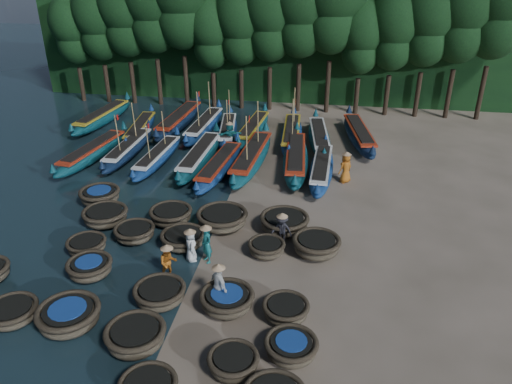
# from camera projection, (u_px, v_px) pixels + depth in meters

# --- Properties ---
(ground) EXTENTS (120.00, 120.00, 0.00)m
(ground) POSITION_uv_depth(u_px,v_px,m) (210.00, 238.00, 23.12)
(ground) COLOR gray
(ground) RESTS_ON ground
(foliage_wall) EXTENTS (40.00, 3.00, 10.00)m
(foliage_wall) POSITION_uv_depth(u_px,v_px,m) (274.00, 39.00, 41.57)
(foliage_wall) COLOR black
(foliage_wall) RESTS_ON ground
(coracle_5) EXTENTS (2.12, 2.12, 0.68)m
(coracle_5) POSITION_uv_depth(u_px,v_px,m) (12.00, 312.00, 17.93)
(coracle_5) COLOR brown
(coracle_5) RESTS_ON ground
(coracle_6) EXTENTS (2.33, 2.33, 0.83)m
(coracle_6) POSITION_uv_depth(u_px,v_px,m) (69.00, 316.00, 17.63)
(coracle_6) COLOR brown
(coracle_6) RESTS_ON ground
(coracle_7) EXTENTS (2.10, 2.10, 0.82)m
(coracle_7) POSITION_uv_depth(u_px,v_px,m) (136.00, 336.00, 16.74)
(coracle_7) COLOR brown
(coracle_7) RESTS_ON ground
(coracle_8) EXTENTS (1.92, 1.92, 0.67)m
(coracle_8) POSITION_uv_depth(u_px,v_px,m) (233.00, 362.00, 15.83)
(coracle_8) COLOR brown
(coracle_8) RESTS_ON ground
(coracle_9) EXTENTS (1.82, 1.82, 0.69)m
(coracle_9) POSITION_uv_depth(u_px,v_px,m) (291.00, 347.00, 16.38)
(coracle_9) COLOR brown
(coracle_9) RESTS_ON ground
(coracle_11) EXTENTS (2.23, 2.23, 0.74)m
(coracle_11) POSITION_uv_depth(u_px,v_px,m) (90.00, 267.00, 20.32)
(coracle_11) COLOR brown
(coracle_11) RESTS_ON ground
(coracle_12) EXTENTS (2.15, 2.15, 0.73)m
(coracle_12) POSITION_uv_depth(u_px,v_px,m) (160.00, 294.00, 18.84)
(coracle_12) COLOR brown
(coracle_12) RESTS_ON ground
(coracle_13) EXTENTS (2.22, 2.22, 0.75)m
(coracle_13) POSITION_uv_depth(u_px,v_px,m) (227.00, 300.00, 18.50)
(coracle_13) COLOR brown
(coracle_13) RESTS_ON ground
(coracle_14) EXTENTS (1.89, 1.89, 0.67)m
(coracle_14) POSITION_uv_depth(u_px,v_px,m) (286.00, 309.00, 18.08)
(coracle_14) COLOR brown
(coracle_14) RESTS_ON ground
(coracle_15) EXTENTS (2.07, 2.07, 0.64)m
(coracle_15) POSITION_uv_depth(u_px,v_px,m) (87.00, 245.00, 21.93)
(coracle_15) COLOR brown
(coracle_15) RESTS_ON ground
(coracle_16) EXTENTS (1.89, 1.89, 0.69)m
(coracle_16) POSITION_uv_depth(u_px,v_px,m) (135.00, 232.00, 22.83)
(coracle_16) COLOR brown
(coracle_16) RESTS_ON ground
(coracle_17) EXTENTS (2.49, 2.49, 0.70)m
(coracle_17) POSITION_uv_depth(u_px,v_px,m) (183.00, 239.00, 22.34)
(coracle_17) COLOR brown
(coracle_17) RESTS_ON ground
(coracle_18) EXTENTS (1.89, 1.89, 0.65)m
(coracle_18) POSITION_uv_depth(u_px,v_px,m) (267.00, 248.00, 21.73)
(coracle_18) COLOR brown
(coracle_18) RESTS_ON ground
(coracle_19) EXTENTS (2.54, 2.54, 0.83)m
(coracle_19) POSITION_uv_depth(u_px,v_px,m) (316.00, 245.00, 21.73)
(coracle_19) COLOR brown
(coracle_19) RESTS_ON ground
(coracle_20) EXTENTS (2.12, 2.12, 0.81)m
(coracle_20) POSITION_uv_depth(u_px,v_px,m) (100.00, 196.00, 25.95)
(coracle_20) COLOR brown
(coracle_20) RESTS_ON ground
(coracle_21) EXTENTS (2.63, 2.63, 0.77)m
(coracle_21) POSITION_uv_depth(u_px,v_px,m) (105.00, 216.00, 24.11)
(coracle_21) COLOR brown
(coracle_21) RESTS_ON ground
(coracle_22) EXTENTS (2.42, 2.42, 0.76)m
(coracle_22) POSITION_uv_depth(u_px,v_px,m) (171.00, 215.00, 24.20)
(coracle_22) COLOR brown
(coracle_22) RESTS_ON ground
(coracle_23) EXTENTS (2.78, 2.78, 0.83)m
(coracle_23) POSITION_uv_depth(u_px,v_px,m) (222.00, 218.00, 23.82)
(coracle_23) COLOR brown
(coracle_23) RESTS_ON ground
(coracle_24) EXTENTS (2.49, 2.49, 0.84)m
(coracle_24) POSITION_uv_depth(u_px,v_px,m) (284.00, 222.00, 23.46)
(coracle_24) COLOR brown
(coracle_24) RESTS_ON ground
(long_boat_1) EXTENTS (2.51, 7.87, 1.40)m
(long_boat_1) POSITION_uv_depth(u_px,v_px,m) (93.00, 152.00, 31.10)
(long_boat_1) COLOR #0D3F4D
(long_boat_1) RESTS_ON ground
(long_boat_2) EXTENTS (1.50, 7.62, 3.24)m
(long_boat_2) POSITION_uv_depth(u_px,v_px,m) (128.00, 149.00, 31.61)
(long_boat_2) COLOR #0E1C36
(long_boat_2) RESTS_ON ground
(long_boat_3) EXTENTS (1.71, 7.25, 3.08)m
(long_boat_3) POSITION_uv_depth(u_px,v_px,m) (158.00, 157.00, 30.55)
(long_boat_3) COLOR navy
(long_boat_3) RESTS_ON ground
(long_boat_4) EXTENTS (1.76, 8.26, 1.46)m
(long_boat_4) POSITION_uv_depth(u_px,v_px,m) (200.00, 156.00, 30.47)
(long_boat_4) COLOR #0D3F4D
(long_boat_4) RESTS_ON ground
(long_boat_5) EXTENTS (2.14, 7.71, 1.36)m
(long_boat_5) POSITION_uv_depth(u_px,v_px,m) (219.00, 166.00, 29.25)
(long_boat_5) COLOR navy
(long_boat_5) RESTS_ON ground
(long_boat_6) EXTENTS (2.14, 8.83, 3.76)m
(long_boat_6) POSITION_uv_depth(u_px,v_px,m) (251.00, 157.00, 30.17)
(long_boat_6) COLOR #0D3F4D
(long_boat_6) RESTS_ON ground
(long_boat_7) EXTENTS (2.06, 8.61, 1.52)m
(long_boat_7) POSITION_uv_depth(u_px,v_px,m) (296.00, 158.00, 30.08)
(long_boat_7) COLOR #0D3F4D
(long_boat_7) RESTS_ON ground
(long_boat_8) EXTENTS (1.53, 7.60, 1.34)m
(long_boat_8) POSITION_uv_depth(u_px,v_px,m) (321.00, 169.00, 28.91)
(long_boat_8) COLOR navy
(long_boat_8) RESTS_ON ground
(long_boat_9) EXTENTS (2.31, 8.21, 1.45)m
(long_boat_9) POSITION_uv_depth(u_px,v_px,m) (103.00, 117.00, 37.23)
(long_boat_9) COLOR #0D3F4D
(long_boat_9) RESTS_ON ground
(long_boat_10) EXTENTS (2.06, 7.31, 1.29)m
(long_boat_10) POSITION_uv_depth(u_px,v_px,m) (140.00, 129.00, 35.05)
(long_boat_10) COLOR navy
(long_boat_10) RESTS_ON ground
(long_boat_11) EXTENTS (2.14, 8.82, 1.55)m
(long_boat_11) POSITION_uv_depth(u_px,v_px,m) (179.00, 120.00, 36.43)
(long_boat_11) COLOR #0E1C36
(long_boat_11) RESTS_ON ground
(long_boat_12) EXTENTS (1.86, 8.08, 3.44)m
(long_boat_12) POSITION_uv_depth(u_px,v_px,m) (204.00, 126.00, 35.51)
(long_boat_12) COLOR navy
(long_boat_12) RESTS_ON ground
(long_boat_13) EXTENTS (2.29, 7.25, 3.11)m
(long_boat_13) POSITION_uv_depth(u_px,v_px,m) (228.00, 131.00, 34.72)
(long_boat_13) COLOR navy
(long_boat_13) RESTS_ON ground
(long_boat_14) EXTENTS (2.02, 7.68, 1.36)m
(long_boat_14) POSITION_uv_depth(u_px,v_px,m) (253.00, 129.00, 34.95)
(long_boat_14) COLOR #0D3F4D
(long_boat_14) RESTS_ON ground
(long_boat_15) EXTENTS (1.82, 8.20, 3.48)m
(long_boat_15) POSITION_uv_depth(u_px,v_px,m) (291.00, 134.00, 33.91)
(long_boat_15) COLOR navy
(long_boat_15) RESTS_ON ground
(long_boat_16) EXTENTS (2.26, 7.82, 1.39)m
(long_boat_16) POSITION_uv_depth(u_px,v_px,m) (319.00, 137.00, 33.44)
(long_boat_16) COLOR #0D3F4D
(long_boat_16) RESTS_ON ground
(long_boat_17) EXTENTS (2.80, 8.28, 1.48)m
(long_boat_17) POSITION_uv_depth(u_px,v_px,m) (359.00, 135.00, 33.79)
(long_boat_17) COLOR #0E1C36
(long_boat_17) RESTS_ON ground
(fisherman_0) EXTENTS (0.75, 0.86, 1.69)m
(fisherman_0) POSITION_uv_depth(u_px,v_px,m) (191.00, 244.00, 21.16)
(fisherman_0) COLOR silver
(fisherman_0) RESTS_ON ground
(fisherman_1) EXTENTS (0.72, 0.74, 1.92)m
(fisherman_1) POSITION_uv_depth(u_px,v_px,m) (207.00, 242.00, 21.03)
(fisherman_1) COLOR #196969
(fisherman_1) RESTS_ON ground
(fisherman_2) EXTENTS (0.90, 0.82, 1.69)m
(fisherman_2) POSITION_uv_depth(u_px,v_px,m) (168.00, 261.00, 20.06)
(fisherman_2) COLOR #AE5B17
(fisherman_2) RESTS_ON ground
(fisherman_3) EXTENTS (1.08, 0.75, 1.72)m
(fisherman_3) POSITION_uv_depth(u_px,v_px,m) (282.00, 229.00, 22.29)
(fisherman_3) COLOR black
(fisherman_3) RESTS_ON ground
(fisherman_4) EXTENTS (0.99, 1.00, 1.90)m
(fisherman_4) POSITION_uv_depth(u_px,v_px,m) (219.00, 284.00, 18.57)
(fisherman_4) COLOR silver
(fisherman_4) RESTS_ON ground
(fisherman_5) EXTENTS (1.72, 1.01, 1.97)m
(fisherman_5) POSITION_uv_depth(u_px,v_px,m) (230.00, 135.00, 32.67)
(fisherman_5) COLOR #196969
(fisherman_5) RESTS_ON ground
(fisherman_6) EXTENTS (1.01, 1.00, 1.96)m
(fisherman_6) POSITION_uv_depth(u_px,v_px,m) (346.00, 167.00, 28.07)
(fisherman_6) COLOR #AE5B17
(fisherman_6) RESTS_ON ground
(tree_0) EXTENTS (3.68, 3.68, 8.68)m
(tree_0) POSITION_uv_depth(u_px,v_px,m) (73.00, 28.00, 40.26)
(tree_0) COLOR black
(tree_0) RESTS_ON ground
(tree_1) EXTENTS (4.09, 4.09, 9.65)m
(tree_1) POSITION_uv_depth(u_px,v_px,m) (98.00, 20.00, 39.64)
(tree_1) COLOR black
(tree_1) RESTS_ON ground
(tree_2) EXTENTS (4.51, 4.51, 10.63)m
(tree_2) POSITION_uv_depth(u_px,v_px,m) (125.00, 12.00, 39.01)
(tree_2) COLOR black
(tree_2) RESTS_ON ground
(tree_3) EXTENTS (4.92, 4.92, 11.60)m
(tree_3) POSITION_uv_depth(u_px,v_px,m) (152.00, 3.00, 38.39)
(tree_3) COLOR black
(tree_3) RESTS_ON ground
(tree_5) EXTENTS (3.68, 3.68, 8.68)m
(tree_5) POSITION_uv_depth(u_px,v_px,m) (211.00, 32.00, 38.67)
(tree_5) COLOR black
(tree_5) RESTS_ON ground
(tree_6) EXTENTS (4.09, 4.09, 9.65)m
(tree_6) POSITION_uv_depth(u_px,v_px,m) (240.00, 24.00, 38.05)
(tree_6) COLOR black
(tree_6) RESTS_ON ground
(tree_7) EXTENTS (4.51, 4.51, 10.63)m
(tree_7) POSITION_uv_depth(u_px,v_px,m) (270.00, 15.00, 37.42)
(tree_7) COLOR black
(tree_7) RESTS_ON ground
(tree_8) EXTENTS (4.92, 4.92, 11.60)m
(tree_8) POSITION_uv_depth(u_px,v_px,m) (301.00, 6.00, 36.80)
(tree_8) COLOR black
(tree_8) RESTS_ON ground
(tree_10) EXTENTS (3.68, 3.68, 8.68)m
(tree_10) POSITION_uv_depth(u_px,v_px,m) (362.00, 36.00, 37.08)
(tree_10) COLOR black
(tree_10) RESTS_ON ground
(tree_11) EXTENTS (4.09, 4.09, 9.65)m
(tree_11) POSITION_uv_depth(u_px,v_px,m) (395.00, 27.00, 36.45)
(tree_11) COLOR black
(tree_11) RESTS_ON ground
(tree_12) EXTENTS (4.51, 4.51, 10.63)m
(tree_12) POSITION_uv_depth(u_px,v_px,m) (429.00, 18.00, 35.83)
(tree_12) COLOR black
(tree_12) RESTS_ON ground
(tree_13) EXTENTS (4.92, 4.92, 11.60)m
(tree_13) POSITION_uv_depth(u_px,v_px,m) (464.00, 9.00, 35.21)
(tree_13) COLOR black
(tree_13) RESTS_ON ground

